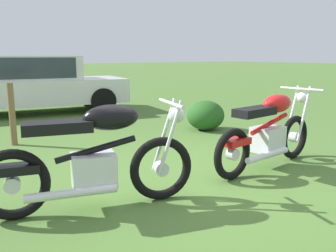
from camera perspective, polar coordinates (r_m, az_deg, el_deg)
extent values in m
plane|color=#476B2D|center=(4.34, 3.08, -8.29)|extent=(120.00, 120.00, 0.00)
torus|color=black|center=(3.64, -1.08, -6.73)|extent=(0.65, 0.26, 0.65)
torus|color=black|center=(3.48, -23.38, -8.53)|extent=(0.65, 0.26, 0.65)
cylinder|color=silver|center=(3.64, -1.08, -6.73)|extent=(0.16, 0.13, 0.14)
cylinder|color=silver|center=(3.48, -23.38, -8.53)|extent=(0.16, 0.13, 0.14)
cylinder|color=silver|center=(3.66, -0.66, -1.33)|extent=(0.27, 0.10, 0.73)
cylinder|color=silver|center=(3.49, 0.31, -1.92)|extent=(0.27, 0.10, 0.73)
cube|color=silver|center=(3.48, -11.66, -6.85)|extent=(0.46, 0.39, 0.32)
cylinder|color=black|center=(3.43, -11.29, -3.63)|extent=(0.74, 0.25, 0.22)
ellipsoid|color=black|center=(3.39, -8.97, 1.35)|extent=(0.57, 0.39, 0.24)
cube|color=black|center=(3.35, -17.03, -0.17)|extent=(0.64, 0.39, 0.10)
cube|color=black|center=(3.44, -22.55, -6.27)|extent=(0.39, 0.27, 0.08)
cylinder|color=silver|center=(3.53, 0.43, 3.63)|extent=(0.20, 0.63, 0.03)
sphere|color=silver|center=(3.57, 1.33, 1.76)|extent=(0.20, 0.20, 0.16)
cylinder|color=silver|center=(3.36, -14.94, -10.23)|extent=(0.79, 0.29, 0.08)
torus|color=black|center=(5.39, 19.30, -1.67)|extent=(0.62, 0.15, 0.61)
torus|color=black|center=(4.29, 10.16, -4.39)|extent=(0.62, 0.15, 0.61)
cylinder|color=silver|center=(5.39, 19.30, -1.67)|extent=(0.15, 0.11, 0.14)
cylinder|color=silver|center=(4.29, 10.16, -4.39)|extent=(0.15, 0.11, 0.14)
cylinder|color=silver|center=(5.42, 19.02, 2.05)|extent=(0.28, 0.06, 0.75)
cylinder|color=silver|center=(5.34, 20.69, 1.81)|extent=(0.28, 0.06, 0.75)
cube|color=silver|center=(4.82, 15.43, -1.99)|extent=(0.43, 0.34, 0.32)
cylinder|color=red|center=(4.81, 15.75, 0.39)|extent=(0.75, 0.14, 0.21)
ellipsoid|color=red|center=(4.90, 16.87, 3.43)|extent=(0.54, 0.31, 0.24)
cube|color=black|center=(4.51, 13.56, 2.21)|extent=(0.62, 0.30, 0.10)
cube|color=red|center=(4.30, 10.72, -2.44)|extent=(0.38, 0.22, 0.08)
cylinder|color=silver|center=(5.38, 20.29, 5.52)|extent=(0.10, 0.64, 0.03)
sphere|color=silver|center=(5.44, 20.52, 4.29)|extent=(0.18, 0.18, 0.16)
cylinder|color=silver|center=(4.59, 15.47, -4.45)|extent=(0.80, 0.16, 0.08)
cube|color=silver|center=(9.68, -20.22, 5.15)|extent=(4.62, 2.37, 0.60)
cube|color=silver|center=(9.63, -21.35, 8.51)|extent=(2.64, 1.89, 0.60)
cube|color=#2D3842|center=(9.63, -21.36, 8.63)|extent=(2.28, 1.87, 0.48)
cylinder|color=black|center=(10.74, -12.56, 4.85)|extent=(0.67, 0.32, 0.64)
cylinder|color=black|center=(9.21, -10.24, 3.94)|extent=(0.67, 0.32, 0.64)
ellipsoid|color=#23531E|center=(7.08, 5.95, 1.69)|extent=(0.74, 0.72, 0.57)
cylinder|color=brown|center=(6.33, -23.40, 1.72)|extent=(0.10, 0.10, 1.02)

